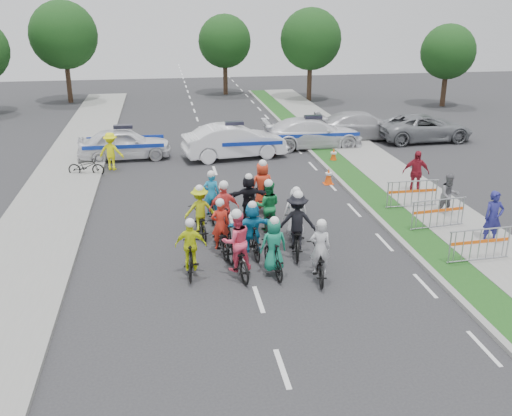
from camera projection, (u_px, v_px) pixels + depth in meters
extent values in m
plane|color=#28282B|center=(259.00, 299.00, 14.80)|extent=(90.00, 90.00, 0.00)
cube|color=gray|center=(377.00, 218.00, 20.19)|extent=(0.20, 60.00, 0.12)
cube|color=#194416|center=(396.00, 217.00, 20.30)|extent=(1.20, 60.00, 0.11)
cube|color=gray|center=(443.00, 213.00, 20.57)|extent=(2.40, 60.00, 0.13)
cube|color=gray|center=(35.00, 238.00, 18.42)|extent=(3.00, 60.00, 0.13)
imported|color=black|center=(319.00, 263.00, 15.77)|extent=(0.89, 1.85, 0.93)
imported|color=silver|center=(320.00, 248.00, 15.55)|extent=(0.62, 0.46, 1.55)
sphere|color=white|center=(322.00, 224.00, 15.26)|extent=(0.27, 0.27, 0.27)
imported|color=black|center=(273.00, 258.00, 16.00)|extent=(0.67, 1.74, 1.02)
imported|color=#188664|center=(274.00, 244.00, 15.81)|extent=(0.80, 0.57, 1.53)
sphere|color=white|center=(274.00, 221.00, 15.52)|extent=(0.27, 0.27, 0.27)
imported|color=black|center=(237.00, 258.00, 15.99)|extent=(1.04, 2.06, 1.03)
imported|color=#F84566|center=(237.00, 241.00, 15.77)|extent=(0.94, 0.79, 1.72)
sphere|color=white|center=(237.00, 214.00, 15.44)|extent=(0.30, 0.30, 0.30)
imported|color=black|center=(191.00, 258.00, 15.98)|extent=(0.66, 1.70, 1.00)
imported|color=#E3F519|center=(191.00, 245.00, 15.78)|extent=(0.91, 0.47, 1.50)
sphere|color=white|center=(190.00, 223.00, 15.50)|extent=(0.26, 0.26, 0.26)
imported|color=black|center=(296.00, 237.00, 17.35)|extent=(1.07, 2.11, 1.06)
imported|color=black|center=(297.00, 221.00, 17.12)|extent=(1.24, 0.86, 1.76)
sphere|color=white|center=(298.00, 195.00, 16.79)|extent=(0.31, 0.31, 0.31)
imported|color=black|center=(252.00, 240.00, 17.19)|extent=(0.68, 1.75, 1.02)
imported|color=#1986BB|center=(252.00, 227.00, 16.99)|extent=(1.47, 0.62, 1.53)
sphere|color=white|center=(252.00, 205.00, 16.70)|extent=(0.27, 0.27, 0.27)
imported|color=black|center=(220.00, 239.00, 17.37)|extent=(0.85, 1.83, 0.93)
imported|color=red|center=(220.00, 225.00, 17.16)|extent=(0.61, 0.44, 1.55)
sphere|color=white|center=(220.00, 203.00, 16.86)|extent=(0.27, 0.27, 0.27)
imported|color=black|center=(295.00, 224.00, 18.34)|extent=(0.64, 1.77, 1.04)
imported|color=silver|center=(295.00, 212.00, 18.14)|extent=(0.81, 0.56, 1.57)
sphere|color=white|center=(296.00, 191.00, 17.85)|extent=(0.27, 0.27, 0.27)
imported|color=black|center=(268.00, 220.00, 18.78)|extent=(0.99, 1.98, 0.99)
imported|color=#178240|center=(268.00, 206.00, 18.55)|extent=(0.90, 0.76, 1.66)
sphere|color=white|center=(269.00, 184.00, 18.24)|extent=(0.29, 0.29, 0.29)
imported|color=black|center=(224.00, 222.00, 18.43)|extent=(0.73, 1.94, 1.14)
imported|color=#FD4946|center=(224.00, 209.00, 18.23)|extent=(1.04, 0.52, 1.71)
sphere|color=white|center=(224.00, 185.00, 17.90)|extent=(0.30, 0.30, 0.30)
imported|color=black|center=(200.00, 223.00, 18.62)|extent=(0.81, 1.82, 0.93)
imported|color=#BECF15|center=(200.00, 209.00, 18.41)|extent=(1.06, 0.68, 1.55)
sphere|color=white|center=(199.00, 189.00, 18.11)|extent=(0.27, 0.27, 0.27)
imported|color=black|center=(248.00, 208.00, 19.81)|extent=(0.54, 1.72, 1.02)
imported|color=black|center=(249.00, 197.00, 19.61)|extent=(1.44, 0.50, 1.54)
sphere|color=white|center=(249.00, 177.00, 19.32)|extent=(0.27, 0.27, 0.27)
imported|color=black|center=(212.00, 206.00, 20.12)|extent=(0.70, 1.80, 0.93)
imported|color=#1A8EC7|center=(211.00, 194.00, 19.90)|extent=(0.58, 0.40, 1.55)
sphere|color=white|center=(211.00, 174.00, 19.61)|extent=(0.27, 0.27, 0.27)
imported|color=black|center=(262.00, 197.00, 20.72)|extent=(0.84, 1.97, 1.15)
imported|color=red|center=(262.00, 185.00, 20.52)|extent=(0.92, 0.68, 1.72)
sphere|color=white|center=(263.00, 164.00, 20.19)|extent=(0.30, 0.30, 0.30)
imported|color=white|center=(124.00, 144.00, 27.62)|extent=(4.53, 2.04, 1.51)
imported|color=white|center=(234.00, 141.00, 27.76)|extent=(5.19, 2.44, 1.64)
imported|color=white|center=(313.00, 133.00, 29.77)|extent=(5.28, 2.15, 1.53)
imported|color=#AFAFB4|center=(363.00, 126.00, 31.57)|extent=(5.21, 2.16, 1.50)
imported|color=gray|center=(424.00, 128.00, 31.18)|extent=(5.29, 2.59, 1.45)
imported|color=navy|center=(493.00, 218.00, 17.93)|extent=(0.65, 0.44, 1.74)
imported|color=slate|center=(449.00, 195.00, 20.24)|extent=(0.79, 0.62, 1.57)
imported|color=maroon|center=(416.00, 173.00, 22.50)|extent=(1.12, 0.66, 1.79)
imported|color=#F5F90D|center=(111.00, 151.00, 25.80)|extent=(1.24, 0.92, 1.72)
cube|color=#F24C0C|center=(328.00, 184.00, 24.06)|extent=(0.40, 0.40, 0.03)
cone|color=#F24C0C|center=(329.00, 176.00, 23.95)|extent=(0.36, 0.36, 0.70)
cylinder|color=silver|center=(329.00, 174.00, 23.91)|extent=(0.29, 0.29, 0.08)
cube|color=#F24C0C|center=(333.00, 162.00, 27.30)|extent=(0.40, 0.40, 0.03)
cone|color=#F24C0C|center=(334.00, 155.00, 27.18)|extent=(0.36, 0.36, 0.70)
cylinder|color=silver|center=(334.00, 153.00, 27.15)|extent=(0.29, 0.29, 0.08)
imported|color=black|center=(86.00, 166.00, 25.06)|extent=(1.66, 0.82, 0.83)
cylinder|color=#382619|center=(309.00, 79.00, 43.41)|extent=(0.36, 0.36, 3.25)
sphere|color=#123B14|center=(311.00, 39.00, 42.40)|extent=(4.55, 4.55, 4.55)
cylinder|color=#382619|center=(444.00, 87.00, 41.16)|extent=(0.36, 0.36, 2.75)
sphere|color=#123B14|center=(448.00, 52.00, 40.31)|extent=(3.85, 3.85, 3.85)
cylinder|color=#382619|center=(68.00, 79.00, 42.47)|extent=(0.36, 0.36, 3.50)
sphere|color=#123B14|center=(63.00, 35.00, 41.39)|extent=(4.90, 4.90, 4.90)
cylinder|color=#382619|center=(225.00, 76.00, 46.24)|extent=(0.36, 0.36, 3.00)
sphere|color=#123B14|center=(225.00, 41.00, 45.31)|extent=(4.20, 4.20, 4.20)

